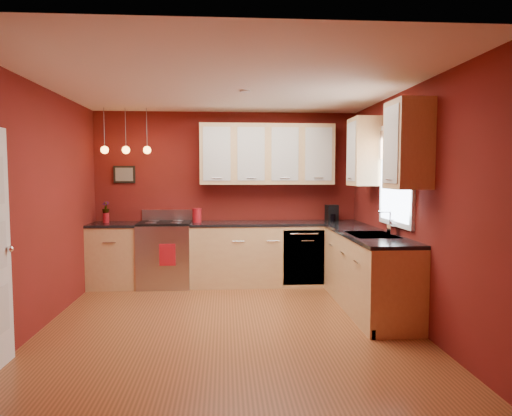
{
  "coord_description": "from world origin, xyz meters",
  "views": [
    {
      "loc": [
        -0.04,
        -4.94,
        1.65
      ],
      "look_at": [
        0.37,
        1.0,
        1.21
      ],
      "focal_mm": 32.0,
      "sensor_mm": 36.0,
      "label": 1
    }
  ],
  "objects": [
    {
      "name": "floor",
      "position": [
        0.0,
        0.0,
        0.0
      ],
      "size": [
        4.2,
        4.2,
        0.0
      ],
      "primitive_type": "plane",
      "color": "#97502C",
      "rests_on": "ground"
    },
    {
      "name": "gas_range",
      "position": [
        -0.92,
        1.8,
        0.48
      ],
      "size": [
        0.76,
        0.64,
        1.11
      ],
      "color": "#AFAFB4",
      "rests_on": "floor"
    },
    {
      "name": "counter_right",
      "position": [
        1.7,
        0.45,
        0.92
      ],
      "size": [
        0.62,
        2.1,
        0.04
      ],
      "primitive_type": "cube",
      "color": "black",
      "rests_on": "base_cabinets_right"
    },
    {
      "name": "base_cabinets_back_right",
      "position": [
        0.73,
        1.8,
        0.45
      ],
      "size": [
        2.54,
        0.6,
        0.9
      ],
      "primitive_type": "cube",
      "color": "tan",
      "rests_on": "floor"
    },
    {
      "name": "wall_right",
      "position": [
        2.0,
        0.0,
        1.3
      ],
      "size": [
        0.02,
        4.2,
        2.6
      ],
      "primitive_type": "cube",
      "color": "maroon",
      "rests_on": "floor"
    },
    {
      "name": "counter_back_left",
      "position": [
        -1.65,
        1.8,
        0.92
      ],
      "size": [
        0.7,
        0.62,
        0.04
      ],
      "primitive_type": "cube",
      "color": "black",
      "rests_on": "base_cabinets_back_left"
    },
    {
      "name": "wall_picture",
      "position": [
        -1.55,
        2.08,
        1.65
      ],
      "size": [
        0.32,
        0.03,
        0.26
      ],
      "primitive_type": "cube",
      "color": "black",
      "rests_on": "wall_back"
    },
    {
      "name": "base_cabinets_back_left",
      "position": [
        -1.65,
        1.8,
        0.45
      ],
      "size": [
        0.7,
        0.6,
        0.9
      ],
      "primitive_type": "cube",
      "color": "tan",
      "rests_on": "floor"
    },
    {
      "name": "upper_cabinets_right",
      "position": [
        1.82,
        0.32,
        1.95
      ],
      "size": [
        0.35,
        1.95,
        0.9
      ],
      "primitive_type": "cube",
      "color": "tan",
      "rests_on": "wall_right"
    },
    {
      "name": "wall_front",
      "position": [
        0.0,
        -2.1,
        1.3
      ],
      "size": [
        4.0,
        0.02,
        2.6
      ],
      "primitive_type": "cube",
      "color": "maroon",
      "rests_on": "floor"
    },
    {
      "name": "counter_back_right",
      "position": [
        0.73,
        1.8,
        0.92
      ],
      "size": [
        2.54,
        0.62,
        0.04
      ],
      "primitive_type": "cube",
      "color": "black",
      "rests_on": "base_cabinets_back_right"
    },
    {
      "name": "dishwasher_front",
      "position": [
        1.1,
        1.51,
        0.45
      ],
      "size": [
        0.6,
        0.02,
        0.8
      ],
      "primitive_type": "cube",
      "color": "#AFAFB4",
      "rests_on": "base_cabinets_back_right"
    },
    {
      "name": "pendant_lights",
      "position": [
        -1.45,
        1.75,
        2.01
      ],
      "size": [
        0.71,
        0.11,
        0.66
      ],
      "color": "gray",
      "rests_on": "ceiling"
    },
    {
      "name": "red_canister",
      "position": [
        -0.45,
        1.82,
        1.05
      ],
      "size": [
        0.14,
        0.14,
        0.21
      ],
      "color": "#A7111B",
      "rests_on": "counter_back_right"
    },
    {
      "name": "flowers",
      "position": [
        -1.78,
        1.86,
        1.16
      ],
      "size": [
        0.12,
        0.12,
        0.19
      ],
      "primitive_type": "imported",
      "rotation": [
        0.0,
        0.0,
        -0.12
      ],
      "color": "#A7111B",
      "rests_on": "red_vase"
    },
    {
      "name": "sink",
      "position": [
        1.7,
        0.3,
        0.92
      ],
      "size": [
        0.5,
        0.7,
        0.33
      ],
      "color": "gray",
      "rests_on": "counter_right"
    },
    {
      "name": "upper_cabinets_back",
      "position": [
        0.6,
        1.93,
        1.95
      ],
      "size": [
        2.0,
        0.35,
        0.9
      ],
      "primitive_type": "cube",
      "color": "tan",
      "rests_on": "wall_back"
    },
    {
      "name": "window",
      "position": [
        1.97,
        0.3,
        1.69
      ],
      "size": [
        0.06,
        1.02,
        1.22
      ],
      "color": "white",
      "rests_on": "wall_right"
    },
    {
      "name": "base_cabinets_right",
      "position": [
        1.7,
        0.45,
        0.45
      ],
      "size": [
        0.6,
        2.1,
        0.9
      ],
      "primitive_type": "cube",
      "color": "tan",
      "rests_on": "floor"
    },
    {
      "name": "soap_pump",
      "position": [
        1.92,
        0.25,
        1.03
      ],
      "size": [
        0.1,
        0.1,
        0.19
      ],
      "primitive_type": "imported",
      "rotation": [
        0.0,
        0.0,
        0.2
      ],
      "color": "silver",
      "rests_on": "counter_right"
    },
    {
      "name": "ceiling",
      "position": [
        0.0,
        0.0,
        2.6
      ],
      "size": [
        4.0,
        4.2,
        0.02
      ],
      "primitive_type": "cube",
      "color": "white",
      "rests_on": "wall_back"
    },
    {
      "name": "wall_left",
      "position": [
        -2.0,
        0.0,
        1.3
      ],
      "size": [
        0.02,
        4.2,
        2.6
      ],
      "primitive_type": "cube",
      "color": "maroon",
      "rests_on": "floor"
    },
    {
      "name": "wall_back",
      "position": [
        0.0,
        2.1,
        1.3
      ],
      "size": [
        4.0,
        0.02,
        2.6
      ],
      "primitive_type": "cube",
      "color": "maroon",
      "rests_on": "floor"
    },
    {
      "name": "dish_towel",
      "position": [
        -0.85,
        1.47,
        0.52
      ],
      "size": [
        0.23,
        0.02,
        0.31
      ],
      "primitive_type": "cube",
      "color": "#A7111B",
      "rests_on": "gas_range"
    },
    {
      "name": "red_vase",
      "position": [
        -1.78,
        1.86,
        1.01
      ],
      "size": [
        0.09,
        0.09,
        0.15
      ],
      "primitive_type": "cylinder",
      "color": "#A7111B",
      "rests_on": "counter_back_left"
    },
    {
      "name": "coffee_maker",
      "position": [
        1.59,
        1.87,
        1.05
      ],
      "size": [
        0.2,
        0.19,
        0.25
      ],
      "rotation": [
        0.0,
        0.0,
        0.2
      ],
      "color": "black",
      "rests_on": "counter_back_right"
    }
  ]
}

